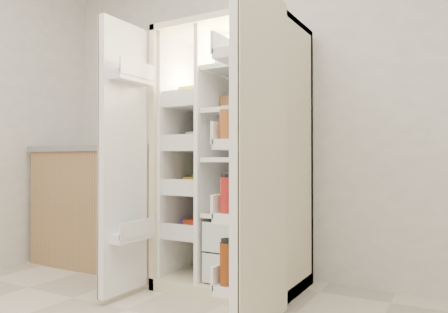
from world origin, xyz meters
The scene contains 5 objects.
wall_back centered at (0.00, 2.00, 1.35)m, with size 4.00×0.02×2.70m, color white.
refrigerator centered at (-0.10, 1.65, 0.74)m, with size 0.92×0.70×1.80m.
freezer_door centered at (-0.61, 1.05, 0.89)m, with size 0.15×0.40×1.72m.
fridge_door centered at (0.37, 0.96, 0.87)m, with size 0.17×0.58×1.72m.
kitchen_counter centered at (-1.28, 1.69, 0.50)m, with size 1.37×0.73×0.99m.
Camera 1 is at (1.27, -1.00, 0.87)m, focal length 34.00 mm.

